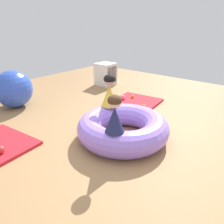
# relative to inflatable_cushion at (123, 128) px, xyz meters

# --- Properties ---
(ground_plane) EXTENTS (8.00, 8.00, 0.00)m
(ground_plane) POSITION_rel_inflatable_cushion_xyz_m (-0.12, 0.11, -0.17)
(ground_plane) COLOR #9E7549
(gym_mat_front) EXTENTS (1.28, 1.01, 0.04)m
(gym_mat_front) POSITION_rel_inflatable_cushion_xyz_m (1.19, 0.66, -0.15)
(gym_mat_front) COLOR red
(gym_mat_front) RESTS_ON ground
(inflatable_cushion) EXTENTS (1.29, 1.29, 0.35)m
(inflatable_cushion) POSITION_rel_inflatable_cushion_xyz_m (0.00, 0.00, 0.00)
(inflatable_cushion) COLOR #9975EA
(inflatable_cushion) RESTS_ON ground
(child_in_yellow) EXTENTS (0.31, 0.31, 0.49)m
(child_in_yellow) POSITION_rel_inflatable_cushion_xyz_m (0.20, 0.41, 0.41)
(child_in_yellow) COLOR yellow
(child_in_yellow) RESTS_ON inflatable_cushion
(child_in_navy) EXTENTS (0.32, 0.32, 0.46)m
(child_in_navy) POSITION_rel_inflatable_cushion_xyz_m (-0.42, -0.18, 0.40)
(child_in_navy) COLOR navy
(child_in_navy) RESTS_ON inflatable_cushion
(play_ball_red) EXTENTS (0.10, 0.10, 0.10)m
(play_ball_red) POSITION_rel_inflatable_cushion_xyz_m (-1.32, 0.91, -0.08)
(play_ball_red) COLOR red
(play_ball_red) RESTS_ON gym_mat_near_right
(play_ball_orange) EXTENTS (0.06, 0.06, 0.06)m
(play_ball_orange) POSITION_rel_inflatable_cushion_xyz_m (1.47, 0.84, -0.10)
(play_ball_orange) COLOR orange
(play_ball_orange) RESTS_ON gym_mat_front
(play_ball_pink) EXTENTS (0.10, 0.10, 0.10)m
(play_ball_pink) POSITION_rel_inflatable_cushion_xyz_m (1.25, 0.94, -0.09)
(play_ball_pink) COLOR pink
(play_ball_pink) RESTS_ON gym_mat_front
(play_ball_green) EXTENTS (0.07, 0.07, 0.07)m
(play_ball_green) POSITION_rel_inflatable_cushion_xyz_m (1.12, 0.35, -0.10)
(play_ball_green) COLOR green
(play_ball_green) RESTS_ON gym_mat_front
(exercise_ball_large) EXTENTS (0.71, 0.71, 0.71)m
(exercise_ball_large) POSITION_rel_inflatable_cushion_xyz_m (-0.33, 2.38, 0.18)
(exercise_ball_large) COLOR blue
(exercise_ball_large) RESTS_ON ground
(storage_cube) EXTENTS (0.44, 0.44, 0.56)m
(storage_cube) POSITION_rel_inflatable_cushion_xyz_m (2.00, 2.05, 0.11)
(storage_cube) COLOR silver
(storage_cube) RESTS_ON ground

